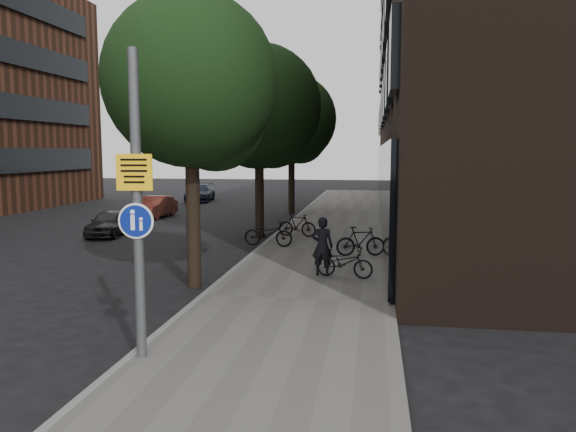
% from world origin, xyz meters
% --- Properties ---
extents(ground, '(120.00, 120.00, 0.00)m').
position_xyz_m(ground, '(0.00, 0.00, 0.00)').
color(ground, black).
rests_on(ground, ground).
extents(sidewalk, '(4.50, 60.00, 0.12)m').
position_xyz_m(sidewalk, '(0.25, 10.00, 0.06)').
color(sidewalk, '#5D5A56').
rests_on(sidewalk, ground).
extents(curb_edge, '(0.15, 60.00, 0.13)m').
position_xyz_m(curb_edge, '(-2.00, 10.00, 0.07)').
color(curb_edge, slate).
rests_on(curb_edge, ground).
extents(building_right_dark_brick, '(12.00, 40.00, 18.00)m').
position_xyz_m(building_right_dark_brick, '(8.50, 22.00, 9.00)').
color(building_right_dark_brick, black).
rests_on(building_right_dark_brick, ground).
extents(street_tree_near, '(4.40, 4.40, 7.50)m').
position_xyz_m(street_tree_near, '(-2.53, 4.64, 5.11)').
color(street_tree_near, black).
rests_on(street_tree_near, ground).
extents(street_tree_mid, '(5.00, 5.00, 7.80)m').
position_xyz_m(street_tree_mid, '(-2.53, 13.14, 5.11)').
color(street_tree_mid, black).
rests_on(street_tree_mid, ground).
extents(street_tree_far, '(5.00, 5.00, 7.80)m').
position_xyz_m(street_tree_far, '(-2.53, 22.14, 5.11)').
color(street_tree_far, black).
rests_on(street_tree_far, ground).
extents(signpost, '(0.58, 0.17, 5.03)m').
position_xyz_m(signpost, '(-1.80, -0.74, 2.66)').
color(signpost, '#595B5E').
rests_on(signpost, sidewalk).
extents(pedestrian, '(0.64, 0.46, 1.63)m').
position_xyz_m(pedestrian, '(0.62, 5.84, 0.93)').
color(pedestrian, black).
rests_on(pedestrian, sidewalk).
extents(parked_bike_facade_near, '(1.65, 0.87, 0.83)m').
position_xyz_m(parked_bike_facade_near, '(1.24, 5.66, 0.53)').
color(parked_bike_facade_near, black).
rests_on(parked_bike_facade_near, sidewalk).
extents(parked_bike_facade_far, '(1.67, 0.79, 0.97)m').
position_xyz_m(parked_bike_facade_far, '(1.60, 8.89, 0.60)').
color(parked_bike_facade_far, black).
rests_on(parked_bike_facade_far, sidewalk).
extents(parked_bike_curb_near, '(1.83, 0.79, 0.94)m').
position_xyz_m(parked_bike_curb_near, '(-1.73, 10.30, 0.59)').
color(parked_bike_curb_near, black).
rests_on(parked_bike_curb_near, sidewalk).
extents(parked_bike_curb_far, '(1.62, 0.74, 0.94)m').
position_xyz_m(parked_bike_curb_far, '(-1.01, 12.74, 0.59)').
color(parked_bike_curb_far, black).
rests_on(parked_bike_curb_far, sidewalk).
extents(parked_car_near, '(1.63, 3.29, 1.08)m').
position_xyz_m(parked_car_near, '(-8.95, 12.60, 0.54)').
color(parked_car_near, black).
rests_on(parked_car_near, ground).
extents(parked_car_mid, '(1.37, 3.55, 1.15)m').
position_xyz_m(parked_car_mid, '(-9.47, 18.86, 0.58)').
color(parked_car_mid, maroon).
rests_on(parked_car_mid, ground).
extents(parked_car_far, '(2.20, 4.33, 1.21)m').
position_xyz_m(parked_car_far, '(-10.14, 28.85, 0.60)').
color(parked_car_far, '#1C2233').
rests_on(parked_car_far, ground).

